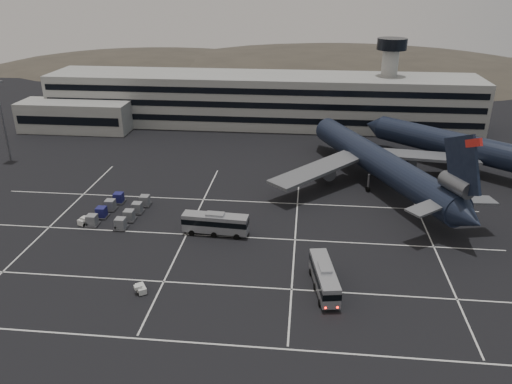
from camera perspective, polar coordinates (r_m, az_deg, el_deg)
ground at (r=79.39m, az=-4.36°, el=-6.43°), size 260.00×260.00×0.00m
lane_markings at (r=79.85m, az=-3.59°, el=-6.21°), size 90.00×55.62×0.01m
terminal at (r=143.35m, az=-0.61°, el=10.44°), size 125.00×26.00×24.00m
hills at (r=243.11m, az=7.14°, el=11.18°), size 352.00×180.00×44.00m
lightpole_left at (r=126.17m, az=-27.18°, el=8.29°), size 2.40×2.40×18.28m
trijet_main at (r=102.44m, az=14.01°, el=3.27°), size 43.50×54.58×18.08m
trijet_far at (r=116.39m, az=24.50°, el=4.36°), size 47.29×42.00×18.08m
bus_near at (r=69.22m, az=7.80°, el=-9.56°), size 4.19×10.87×3.74m
bus_far at (r=82.59m, az=-4.66°, el=-3.51°), size 11.06×3.34×3.85m
tug_a at (r=91.11m, az=-18.97°, el=-3.09°), size 2.27×2.76×1.54m
tug_b at (r=70.60m, az=-13.00°, el=-10.71°), size 2.09×2.32×1.29m
uld_cluster at (r=92.48m, az=-15.33°, el=-2.02°), size 8.80×12.77×1.97m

